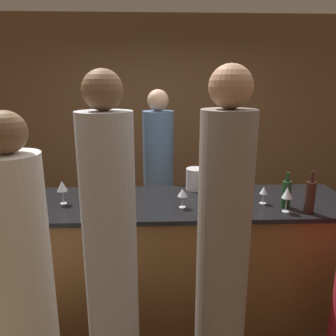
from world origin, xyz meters
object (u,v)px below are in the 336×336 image
Objects in this scene: guest_2 at (24,283)px; wine_bottle_0 at (286,194)px; ice_bucket at (196,179)px; bartender at (159,183)px; wine_bottle_1 at (310,197)px; guest_1 at (223,259)px; guest_3 at (111,261)px.

wine_bottle_0 is (1.73, 0.68, 0.26)m from guest_2.
ice_bucket is (1.10, 1.14, 0.25)m from guest_2.
guest_2 is 1.88m from wine_bottle_0.
guest_2 is (-0.78, -1.73, -0.03)m from bartender.
bartender is 0.71m from ice_bucket.
ice_bucket is at bearing 119.10° from bartender.
guest_1 is at bearing -143.21° from wine_bottle_1.
wine_bottle_1 is at bearing 36.79° from guest_1.
guest_3 is at bearing -159.20° from wine_bottle_1.
wine_bottle_0 is (1.25, 0.64, 0.16)m from guest_3.
wine_bottle_1 reaches higher than ice_bucket.
wine_bottle_1 reaches higher than wine_bottle_0.
guest_3 reaches higher than bartender.
ice_bucket is (0.33, -0.59, 0.22)m from bartender.
guest_3 reaches higher than wine_bottle_1.
wine_bottle_0 is (0.62, 0.68, 0.14)m from guest_1.
guest_1 is (0.34, -1.72, 0.09)m from bartender.
wine_bottle_0 is at bearing -35.97° from ice_bucket.
bartender is 9.78× the size of ice_bucket.
guest_2 is at bearing 65.81° from bartender.
guest_3 reaches higher than ice_bucket.
guest_3 reaches higher than guest_2.
guest_1 is 0.95m from wine_bottle_1.
guest_2 is 6.56× the size of wine_bottle_0.
wine_bottle_0 is (0.96, -1.04, 0.23)m from bartender.
guest_3 is (-0.63, 0.04, -0.02)m from guest_1.
guest_2 is 1.61m from ice_bucket.
guest_3 reaches higher than wine_bottle_0.
wine_bottle_1 is (0.13, -0.12, 0.02)m from wine_bottle_0.
wine_bottle_0 is at bearing 132.53° from bartender.
guest_1 is at bearing 101.01° from bartender.
guest_3 is 7.28× the size of wine_bottle_0.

